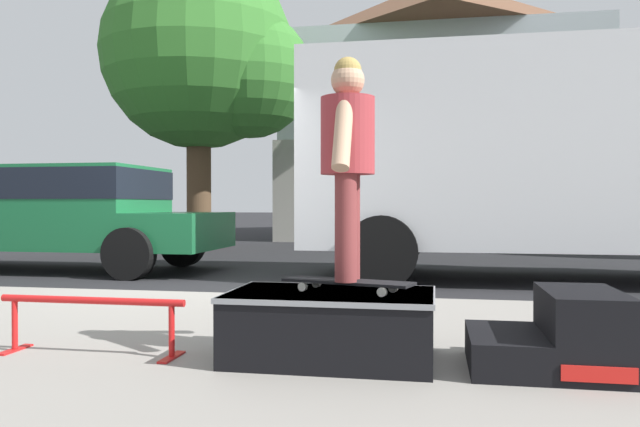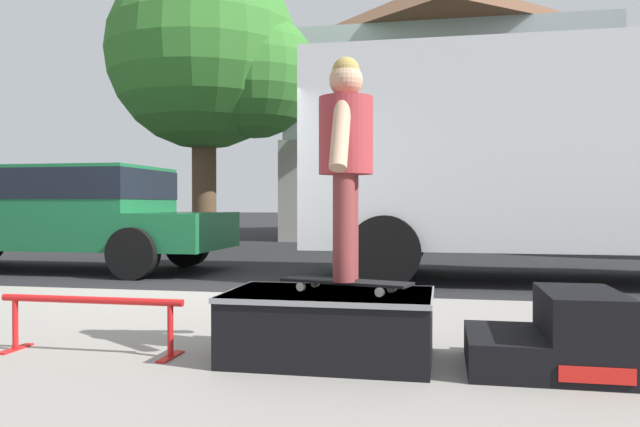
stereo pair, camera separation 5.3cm
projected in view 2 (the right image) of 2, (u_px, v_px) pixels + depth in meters
The scene contains 10 objects.
ground_plane at pixel (173, 295), 7.07m from camera, with size 140.00×140.00×0.00m, color black.
skate_box at pixel (329, 323), 3.64m from camera, with size 1.20×0.76×0.40m.
kicker_ramp at pixel (557, 338), 3.39m from camera, with size 0.81×0.72×0.44m.
grind_rail at pixel (91, 312), 3.79m from camera, with size 1.20×0.28×0.35m.
skateboard at pixel (346, 282), 3.63m from camera, with size 0.80×0.41×0.07m.
skater_kid at pixel (346, 149), 3.62m from camera, with size 0.32×0.67×1.30m.
box_truck at pixel (570, 155), 8.30m from camera, with size 6.91×2.63×3.05m.
pickup_truck_green at pixel (59, 213), 9.74m from camera, with size 5.70×2.09×1.61m.
street_tree_main at pixel (214, 59), 14.29m from camera, with size 4.86×4.42×6.73m.
house_behind at pixel (445, 106), 20.18m from camera, with size 9.54×8.23×8.40m.
Camera 2 is at (3.01, -6.60, 1.03)m, focal length 34.83 mm.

